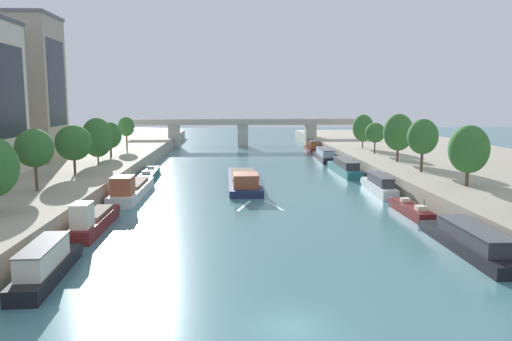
{
  "coord_description": "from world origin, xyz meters",
  "views": [
    {
      "loc": [
        -3.35,
        -25.95,
        12.53
      ],
      "look_at": [
        0.0,
        38.75,
        3.32
      ],
      "focal_mm": 35.01,
      "sensor_mm": 36.0,
      "label": 1
    }
  ],
  "objects_px": {
    "moored_boat_left_midway": "(93,220)",
    "tree_right_past_mid": "(423,137)",
    "moored_boat_left_downstream": "(131,189)",
    "tree_left_past_mid": "(110,135)",
    "barge_midriver": "(244,180)",
    "moored_boat_right_second": "(411,209)",
    "tree_left_end_of_row": "(74,143)",
    "moored_boat_right_midway": "(324,155)",
    "tree_right_midway": "(363,128)",
    "tree_right_by_lamp": "(375,133)",
    "tree_left_by_lamp": "(126,127)",
    "tree_left_third": "(34,148)",
    "tree_right_second": "(469,149)",
    "moored_boat_right_near": "(471,241)",
    "moored_boat_right_lone": "(379,185)",
    "tree_right_nearest": "(398,132)",
    "tree_left_distant": "(97,137)",
    "bridge_far": "(243,129)",
    "moored_boat_right_far": "(311,147)",
    "moored_boat_left_near": "(46,264)",
    "moored_boat_left_far": "(149,174)"
  },
  "relations": [
    {
      "from": "moored_boat_left_midway",
      "to": "tree_right_past_mid",
      "type": "xyz_separation_m",
      "value": [
        39.85,
        20.14,
        6.44
      ]
    },
    {
      "from": "moored_boat_left_downstream",
      "to": "tree_left_past_mid",
      "type": "xyz_separation_m",
      "value": [
        -8.18,
        24.56,
        5.3
      ]
    },
    {
      "from": "barge_midriver",
      "to": "moored_boat_left_downstream",
      "type": "xyz_separation_m",
      "value": [
        -14.88,
        -8.56,
        0.23
      ]
    },
    {
      "from": "moored_boat_right_second",
      "to": "tree_left_end_of_row",
      "type": "bearing_deg",
      "value": 159.84
    },
    {
      "from": "moored_boat_right_midway",
      "to": "tree_right_midway",
      "type": "bearing_deg",
      "value": -3.7
    },
    {
      "from": "barge_midriver",
      "to": "tree_right_by_lamp",
      "type": "xyz_separation_m",
      "value": [
        24.86,
        18.36,
        5.67
      ]
    },
    {
      "from": "tree_left_by_lamp",
      "to": "tree_right_by_lamp",
      "type": "distance_m",
      "value": 48.9
    },
    {
      "from": "barge_midriver",
      "to": "tree_left_third",
      "type": "xyz_separation_m",
      "value": [
        -23.34,
        -17.41,
        6.49
      ]
    },
    {
      "from": "tree_left_past_mid",
      "to": "tree_right_second",
      "type": "xyz_separation_m",
      "value": [
        48.55,
        -32.9,
        0.53
      ]
    },
    {
      "from": "tree_right_second",
      "to": "moored_boat_right_near",
      "type": "bearing_deg",
      "value": -114.43
    },
    {
      "from": "moored_boat_right_lone",
      "to": "tree_right_nearest",
      "type": "height_order",
      "value": "tree_right_nearest"
    },
    {
      "from": "tree_left_end_of_row",
      "to": "barge_midriver",
      "type": "bearing_deg",
      "value": 12.89
    },
    {
      "from": "tree_left_distant",
      "to": "bridge_far",
      "type": "distance_m",
      "value": 60.04
    },
    {
      "from": "moored_boat_left_midway",
      "to": "tree_right_by_lamp",
      "type": "bearing_deg",
      "value": 47.42
    },
    {
      "from": "tree_left_end_of_row",
      "to": "tree_left_distant",
      "type": "xyz_separation_m",
      "value": [
        0.08,
        11.66,
        -0.15
      ]
    },
    {
      "from": "tree_right_by_lamp",
      "to": "moored_boat_right_second",
      "type": "bearing_deg",
      "value": -100.45
    },
    {
      "from": "tree_right_past_mid",
      "to": "tree_right_midway",
      "type": "xyz_separation_m",
      "value": [
        0.87,
        34.49,
        -0.71
      ]
    },
    {
      "from": "moored_boat_right_second",
      "to": "tree_left_third",
      "type": "height_order",
      "value": "tree_left_third"
    },
    {
      "from": "tree_left_past_mid",
      "to": "tree_right_second",
      "type": "relative_size",
      "value": 0.86
    },
    {
      "from": "tree_right_midway",
      "to": "bridge_far",
      "type": "distance_m",
      "value": 40.11
    },
    {
      "from": "moored_boat_right_midway",
      "to": "tree_left_distant",
      "type": "distance_m",
      "value": 47.14
    },
    {
      "from": "moored_boat_left_midway",
      "to": "tree_left_distant",
      "type": "height_order",
      "value": "tree_left_distant"
    },
    {
      "from": "moored_boat_right_far",
      "to": "tree_right_past_mid",
      "type": "xyz_separation_m",
      "value": [
        6.96,
        -52.1,
        6.27
      ]
    },
    {
      "from": "barge_midriver",
      "to": "tree_left_past_mid",
      "type": "relative_size",
      "value": 3.89
    },
    {
      "from": "moored_boat_right_far",
      "to": "tree_left_by_lamp",
      "type": "xyz_separation_m",
      "value": [
        -40.57,
        -18.07,
        5.97
      ]
    },
    {
      "from": "moored_boat_left_near",
      "to": "moored_boat_right_far",
      "type": "distance_m",
      "value": 91.48
    },
    {
      "from": "moored_boat_left_downstream",
      "to": "moored_boat_left_near",
      "type": "bearing_deg",
      "value": -90.13
    },
    {
      "from": "moored_boat_right_lone",
      "to": "tree_right_midway",
      "type": "height_order",
      "value": "tree_right_midway"
    },
    {
      "from": "moored_boat_right_second",
      "to": "tree_right_past_mid",
      "type": "relative_size",
      "value": 1.36
    },
    {
      "from": "moored_boat_left_midway",
      "to": "moored_boat_left_far",
      "type": "distance_m",
      "value": 33.48
    },
    {
      "from": "tree_left_end_of_row",
      "to": "tree_right_nearest",
      "type": "xyz_separation_m",
      "value": [
        47.89,
        11.25,
        0.51
      ]
    },
    {
      "from": "moored_boat_left_midway",
      "to": "tree_left_end_of_row",
      "type": "distance_m",
      "value": 22.2
    },
    {
      "from": "tree_right_by_lamp",
      "to": "tree_right_midway",
      "type": "height_order",
      "value": "tree_right_midway"
    },
    {
      "from": "barge_midriver",
      "to": "moored_boat_right_midway",
      "type": "distance_m",
      "value": 34.73
    },
    {
      "from": "bridge_far",
      "to": "tree_left_end_of_row",
      "type": "bearing_deg",
      "value": -110.02
    },
    {
      "from": "tree_left_third",
      "to": "tree_left_end_of_row",
      "type": "relative_size",
      "value": 1.03
    },
    {
      "from": "tree_left_distant",
      "to": "tree_left_past_mid",
      "type": "height_order",
      "value": "tree_left_distant"
    },
    {
      "from": "tree_right_past_mid",
      "to": "tree_right_nearest",
      "type": "distance_m",
      "value": 11.11
    },
    {
      "from": "moored_boat_left_near",
      "to": "moored_boat_left_downstream",
      "type": "height_order",
      "value": "moored_boat_left_downstream"
    },
    {
      "from": "moored_boat_right_second",
      "to": "tree_left_distant",
      "type": "bearing_deg",
      "value": 146.77
    },
    {
      "from": "tree_left_third",
      "to": "tree_left_past_mid",
      "type": "bearing_deg",
      "value": 89.51
    },
    {
      "from": "moored_boat_left_far",
      "to": "moored_boat_right_second",
      "type": "xyz_separation_m",
      "value": [
        32.99,
        -28.4,
        0.02
      ]
    },
    {
      "from": "tree_left_end_of_row",
      "to": "tree_right_second",
      "type": "xyz_separation_m",
      "value": [
        48.38,
        -11.66,
        0.03
      ]
    },
    {
      "from": "moored_boat_left_near",
      "to": "moored_boat_right_midway",
      "type": "bearing_deg",
      "value": 64.49
    },
    {
      "from": "moored_boat_right_near",
      "to": "tree_left_distant",
      "type": "xyz_separation_m",
      "value": [
        -40.65,
        40.18,
        5.71
      ]
    },
    {
      "from": "moored_boat_left_midway",
      "to": "tree_right_by_lamp",
      "type": "xyz_separation_m",
      "value": [
        40.05,
        43.59,
        5.46
      ]
    },
    {
      "from": "tree_left_by_lamp",
      "to": "moored_boat_left_near",
      "type": "bearing_deg",
      "value": -83.29
    },
    {
      "from": "moored_boat_right_midway",
      "to": "tree_right_nearest",
      "type": "xyz_separation_m",
      "value": [
        7.32,
        -23.89,
        6.29
      ]
    },
    {
      "from": "moored_boat_right_midway",
      "to": "moored_boat_left_near",
      "type": "bearing_deg",
      "value": -115.51
    },
    {
      "from": "tree_left_third",
      "to": "tree_right_past_mid",
      "type": "relative_size",
      "value": 0.93
    }
  ]
}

